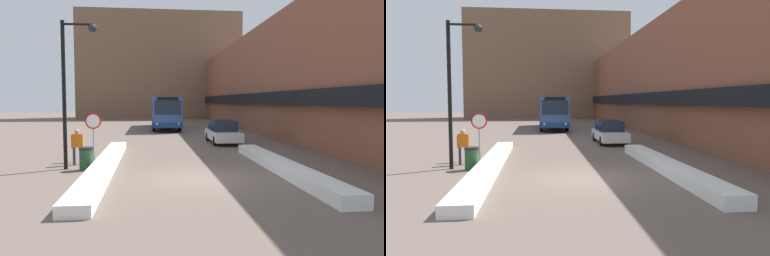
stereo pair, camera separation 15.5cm
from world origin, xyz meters
TOP-DOWN VIEW (x-y plane):
  - ground_plane at (0.00, 0.00)m, footprint 160.00×160.00m
  - building_row_right at (9.97, 24.00)m, footprint 5.50×60.00m
  - building_backdrop_far at (0.00, 49.33)m, footprint 26.00×8.00m
  - snow_bank_left at (-3.60, 2.57)m, footprint 0.90×13.86m
  - snow_bank_right at (3.60, 1.13)m, footprint 0.90×11.21m
  - city_bus at (-0.14, 25.02)m, footprint 2.67×11.71m
  - parked_car_front at (3.20, 11.50)m, footprint 1.79×4.90m
  - stop_sign at (-4.40, 4.73)m, footprint 0.76×0.08m
  - street_lamp at (-4.95, 2.59)m, footprint 1.46×0.36m
  - pedestrian at (-4.95, 3.63)m, footprint 0.51×0.30m
  - trash_bin at (-4.35, 2.29)m, footprint 0.59×0.59m

SIDE VIEW (x-z plane):
  - ground_plane at x=0.00m, z-range 0.00..0.00m
  - snow_bank_left at x=-3.60m, z-range 0.00..0.36m
  - snow_bank_right at x=3.60m, z-range 0.00..0.43m
  - trash_bin at x=-4.35m, z-range 0.00..0.95m
  - parked_car_front at x=3.20m, z-range -0.01..1.51m
  - pedestrian at x=-4.95m, z-range 0.16..1.77m
  - stop_sign at x=-4.40m, z-range 0.51..2.80m
  - city_bus at x=-0.14m, z-range 0.15..3.38m
  - street_lamp at x=-4.95m, z-range 0.75..6.90m
  - building_row_right at x=9.97m, z-range -0.02..9.24m
  - building_backdrop_far at x=0.00m, z-range 0.00..16.93m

